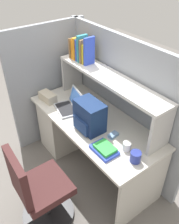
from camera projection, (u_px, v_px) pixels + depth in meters
The scene contains 14 objects.
ground_plane at pixel (93, 166), 2.99m from camera, with size 8.00×8.00×0.00m, color slate.
desk at pixel (74, 125), 3.01m from camera, with size 1.60×0.70×0.73m.
cubicle_partition_rear at pixel (120, 104), 2.72m from camera, with size 1.84×0.05×1.55m, color gray.
cubicle_partition_left at pixel (50, 85), 3.06m from camera, with size 0.05×1.06×1.55m, color gray.
overhead_hutch at pixel (109, 85), 2.45m from camera, with size 1.44×0.28×0.45m.
reference_books_on_shelf at pixel (82, 49), 2.63m from camera, with size 0.29×0.18×0.30m.
laptop at pixel (70, 105), 2.69m from camera, with size 0.36×0.32×0.22m.
backpack at pixel (89, 116), 2.36m from camera, with size 0.30×0.22×0.31m.
computer_mouse at pixel (113, 135), 2.34m from camera, with size 0.06×0.10×0.03m, color #7299C6.
paper_cup at pixel (127, 146), 2.18m from camera, with size 0.08×0.08×0.08m, color white.
tissue_box at pixel (48, 97), 2.83m from camera, with size 0.22×0.12×0.10m, color #BFB299.
snack_canister at pixel (135, 157), 2.06m from camera, with size 0.10×0.10×0.10m, color navy.
desk_book_stack at pixel (105, 149), 2.17m from camera, with size 0.24×0.17×0.06m.
office_chair at pixel (39, 193), 2.21m from camera, with size 0.52×0.52×0.93m.
Camera 1 is at (1.61, -1.24, 2.30)m, focal length 38.62 mm.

